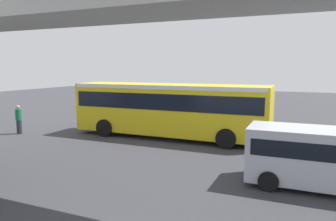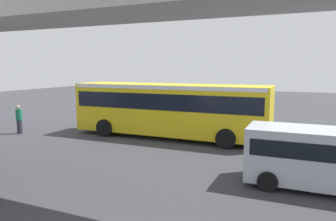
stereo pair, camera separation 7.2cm
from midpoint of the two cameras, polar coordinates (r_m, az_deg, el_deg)
ground at (r=20.63m, az=-1.62°, el=-3.74°), size 80.00×80.00×0.00m
city_bus at (r=18.46m, az=0.10°, el=0.83°), size 11.54×2.85×3.15m
parked_van at (r=11.94m, az=25.81°, el=-7.20°), size 4.80×2.17×2.05m
bicycle_orange at (r=15.98m, az=24.57°, el=-6.47°), size 1.77×0.44×0.96m
pedestrian at (r=21.78m, az=-25.46°, el=-1.51°), size 0.38×0.38×1.79m
traffic_sign at (r=27.54m, az=-9.85°, el=3.01°), size 0.08×0.60×2.80m
lane_dash_leftmost at (r=22.04m, az=16.30°, el=-3.30°), size 2.00×0.20×0.01m
lane_dash_left at (r=22.84m, az=6.29°, el=-2.65°), size 2.00×0.20×0.01m
lane_dash_centre at (r=24.28m, az=-2.78°, el=-2.00°), size 2.00×0.20×0.01m
lane_dash_right at (r=26.26m, az=-10.66°, el=-1.38°), size 2.00×0.20×0.01m
pedestrian_overpass at (r=11.43m, az=-25.60°, el=12.73°), size 26.15×2.60×7.07m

